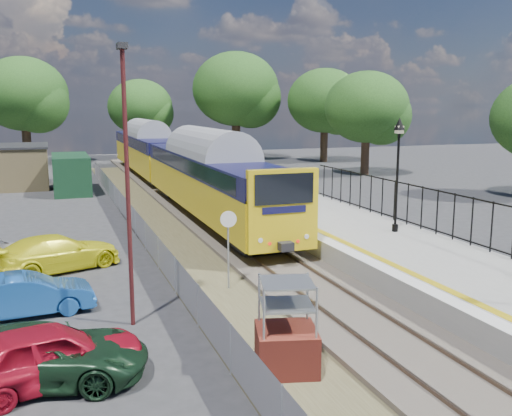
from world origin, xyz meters
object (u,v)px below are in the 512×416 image
brick_plinth (286,328)px  car_red (49,355)px  car_blue (27,295)px  car_yellow (57,253)px  speed_sign (228,237)px  victorian_lamp_north (398,148)px  train (170,159)px  carpark_lamp (127,171)px  car_green (43,355)px

brick_plinth → car_red: 5.17m
car_blue → car_yellow: 4.59m
brick_plinth → car_blue: (-5.62, 5.78, -0.43)m
brick_plinth → speed_sign: 6.07m
victorian_lamp_north → speed_sign: victorian_lamp_north is taller
victorian_lamp_north → train: (-5.30, 19.54, -1.96)m
speed_sign → carpark_lamp: size_ratio=0.35×
car_red → speed_sign: bearing=-62.0°
train → car_yellow: bearing=-113.7°
train → carpark_lamp: carpark_lamp is taller
speed_sign → car_red: (-5.51, -4.85, -1.09)m
brick_plinth → car_blue: 8.07m
train → speed_sign: (-2.50, -21.85, -0.56)m
car_yellow → victorian_lamp_north: bearing=-120.9°
speed_sign → car_yellow: bearing=149.0°
car_red → train: bearing=-30.1°
car_yellow → car_red: bearing=155.9°
car_green → car_blue: car_green is taller
victorian_lamp_north → car_green: (-13.44, -6.97, -3.68)m
car_yellow → carpark_lamp: bearing=174.3°
speed_sign → carpark_lamp: (-3.37, -1.96, 2.48)m
victorian_lamp_north → car_red: bearing=-151.7°
train → car_red: bearing=-106.7°
car_red → car_yellow: (0.29, 9.13, -0.02)m
brick_plinth → car_red: brick_plinth is taller
train → speed_sign: train is taller
brick_plinth → car_yellow: (-4.73, 10.28, -0.37)m
car_red → carpark_lamp: bearing=-50.0°
speed_sign → train: bearing=91.8°
car_green → brick_plinth: bearing=-90.2°
car_yellow → car_blue: bearing=146.6°
speed_sign → car_red: speed_sign is taller
brick_plinth → carpark_lamp: size_ratio=0.29×
carpark_lamp → car_blue: size_ratio=2.04×
car_blue → car_yellow: size_ratio=0.81×
car_yellow → train: bearing=-46.0°
brick_plinth → speed_sign: bearing=85.4°
carpark_lamp → brick_plinth: bearing=-54.6°
speed_sign → car_yellow: size_ratio=0.58×
brick_plinth → car_green: (-5.15, 1.34, -0.41)m
brick_plinth → car_green: 5.34m
victorian_lamp_north → brick_plinth: bearing=-134.9°
car_green → car_red: size_ratio=1.11×
brick_plinth → carpark_lamp: (-2.88, 4.05, 3.22)m
car_blue → car_yellow: (0.89, 4.50, 0.06)m
train → brick_plinth: train is taller
speed_sign → carpark_lamp: bearing=-141.4°
train → car_red: 27.92m
brick_plinth → car_blue: size_ratio=0.59×
victorian_lamp_north → car_green: size_ratio=1.03×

